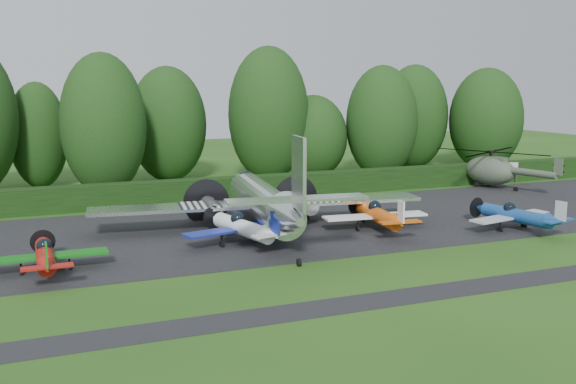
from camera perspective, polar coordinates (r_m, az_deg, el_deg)
name	(u,v)px	position (r m, az deg, el deg)	size (l,w,h in m)	color
ground	(362,262)	(36.39, 6.64, -6.19)	(160.00, 160.00, 0.00)	#204914
apron	(295,225)	(45.16, 0.62, -2.98)	(70.00, 18.00, 0.01)	black
taxiway_verge	(422,294)	(31.49, 11.86, -8.89)	(70.00, 2.00, 0.00)	black
hedgerow	(247,199)	(55.30, -3.70, -0.64)	(90.00, 1.60, 2.00)	black
transport_plane	(266,202)	(42.86, -2.01, -0.88)	(23.00, 17.64, 7.37)	silver
light_plane_red	(45,255)	(35.89, -20.79, -5.29)	(6.45, 6.78, 2.48)	#A9140F
light_plane_white	(243,227)	(39.54, -4.05, -3.14)	(7.20, 7.57, 2.77)	white
light_plane_orange	(378,215)	(43.51, 8.00, -2.02)	(7.21, 7.58, 2.77)	#D3520C
light_plane_blue	(516,215)	(45.95, 19.61, -1.96)	(6.76, 7.11, 2.60)	navy
helicopter	(490,168)	(63.88, 17.56, 2.05)	(10.99, 12.87, 3.54)	#3E4938
sign_board	(501,169)	(67.34, 18.40, 1.93)	(3.62, 0.14, 2.03)	#3F3326
tree_0	(486,119)	(76.56, 17.18, 6.19)	(8.21, 8.21, 11.58)	black
tree_3	(382,122)	(67.59, 8.33, 6.16)	(7.41, 7.41, 11.71)	black
tree_4	(168,124)	(65.54, -10.64, 5.92)	(7.68, 7.68, 11.56)	black
tree_5	(38,136)	(64.93, -21.33, 4.70)	(5.40, 5.40, 10.03)	black
tree_6	(269,115)	(64.64, -1.73, 6.90)	(8.08, 8.08, 13.52)	black
tree_7	(414,117)	(76.02, 11.14, 6.57)	(7.74, 7.74, 11.98)	black
tree_8	(313,137)	(66.56, 2.24, 4.89)	(7.10, 7.10, 8.68)	black
tree_10	(104,125)	(58.64, -16.08, 5.76)	(7.41, 7.41, 12.55)	black
tree_11	(495,122)	(85.38, 17.92, 5.92)	(6.93, 6.93, 9.93)	black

